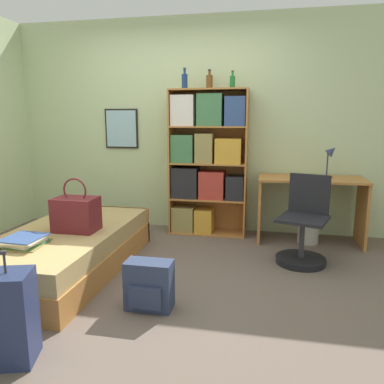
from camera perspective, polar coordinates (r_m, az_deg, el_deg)
ground_plane at (r=3.46m, az=-7.30°, el=-12.63°), size 14.00×14.00×0.00m
wall_back at (r=4.76m, az=-1.32°, el=10.00°), size 10.00×0.09×2.60m
bed at (r=3.70m, az=-18.31°, el=-8.32°), size 0.97×1.93×0.39m
handbag at (r=3.53m, az=-17.24°, el=-3.17°), size 0.38×0.26×0.48m
book_stack_on_bed at (r=3.29m, az=-24.07°, el=-6.83°), size 0.32×0.37×0.07m
bookcase at (r=4.50m, az=2.02°, el=4.90°), size 0.92×0.34×1.73m
bottle_green at (r=4.51m, az=-1.13°, el=16.58°), size 0.07×0.07×0.24m
bottle_brown at (r=4.54m, az=2.68°, el=16.46°), size 0.08×0.08×0.22m
bottle_clear at (r=4.49m, az=6.18°, el=16.36°), size 0.06×0.06×0.20m
desk at (r=4.43m, az=17.58°, el=-0.82°), size 1.16×0.55×0.74m
desk_lamp at (r=4.43m, az=20.36°, el=5.16°), size 0.17×0.12×0.37m
desk_chair at (r=3.83m, az=16.57°, el=-6.35°), size 0.55×0.55×0.85m
backpack at (r=2.86m, az=-6.56°, el=-13.97°), size 0.35×0.21×0.37m
waste_bin at (r=4.47m, az=17.27°, el=-5.75°), size 0.23×0.23×0.27m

